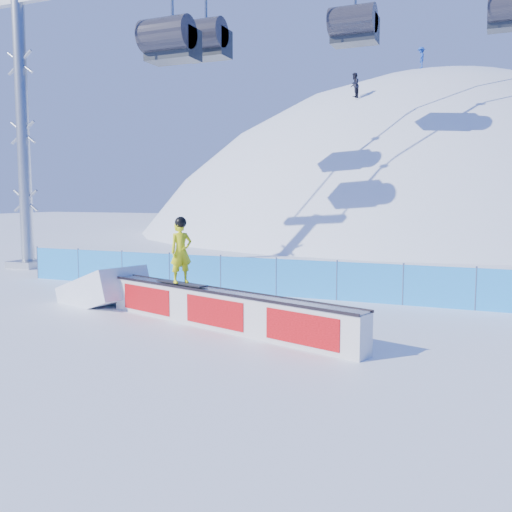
% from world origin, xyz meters
% --- Properties ---
extents(ground, '(160.00, 160.00, 0.00)m').
position_xyz_m(ground, '(0.00, 0.00, 0.00)').
color(ground, white).
rests_on(ground, ground).
extents(snow_hill, '(64.00, 64.00, 64.00)m').
position_xyz_m(snow_hill, '(0.00, 42.00, -18.00)').
color(snow_hill, white).
rests_on(snow_hill, ground).
extents(safety_fence, '(22.05, 0.05, 1.30)m').
position_xyz_m(safety_fence, '(0.00, 4.50, 0.60)').
color(safety_fence, '#2096F4').
rests_on(safety_fence, ground).
extents(rail_box, '(7.74, 2.99, 0.95)m').
position_xyz_m(rail_box, '(-0.54, -0.33, 0.47)').
color(rail_box, silver).
rests_on(rail_box, ground).
extents(snow_ramp, '(3.03, 2.39, 1.65)m').
position_xyz_m(snow_ramp, '(-5.27, 1.21, 0.00)').
color(snow_ramp, white).
rests_on(snow_ramp, ground).
extents(snowboarder, '(1.67, 0.80, 1.73)m').
position_xyz_m(snowboarder, '(-1.91, 0.12, 1.80)').
color(snowboarder, black).
rests_on(snowboarder, rail_box).
extents(distant_skiers, '(15.10, 9.93, 5.10)m').
position_xyz_m(distant_skiers, '(2.26, 31.22, 12.09)').
color(distant_skiers, black).
rests_on(distant_skiers, ground).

